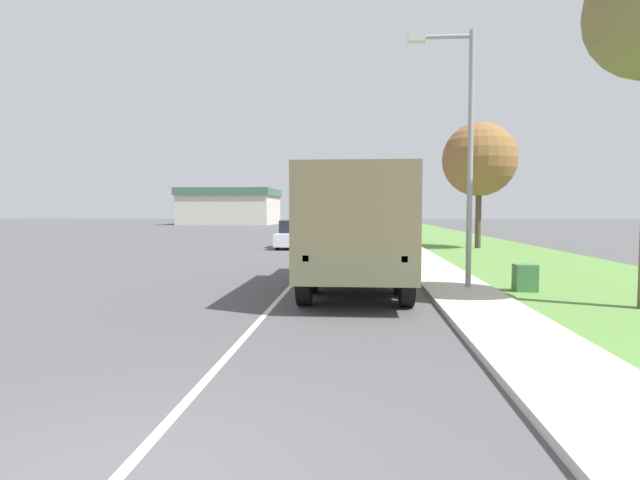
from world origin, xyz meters
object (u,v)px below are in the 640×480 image
Objects in this scene: car_third_ahead at (359,224)px; lamp_post at (462,135)px; car_second_ahead at (353,227)px; car_fourth_ahead at (332,221)px; military_truck at (356,226)px; car_nearest_ahead at (295,236)px.

car_third_ahead is 0.74× the size of lamp_post.
car_third_ahead reaches higher than car_second_ahead.
military_truck is at bearing -86.34° from car_fourth_ahead.
car_third_ahead reaches higher than car_fourth_ahead.
military_truck is at bearing 179.44° from lamp_post.
car_fourth_ahead is (-0.04, 41.07, 0.04)m from car_nearest_ahead.
car_fourth_ahead is at bearing 96.81° from car_second_ahead.
car_second_ahead reaches higher than car_nearest_ahead.
military_truck is 3.59m from lamp_post.
car_second_ahead is 29.41m from lamp_post.
car_nearest_ahead is 0.66× the size of lamp_post.
lamp_post reaches higher than car_fourth_ahead.
military_truck is 1.60× the size of car_third_ahead.
car_third_ahead reaches higher than car_nearest_ahead.
military_truck is 56.15m from car_fourth_ahead.
car_third_ahead is 1.12× the size of car_fourth_ahead.
car_third_ahead is (0.54, 11.66, 0.03)m from car_second_ahead.
lamp_post reaches higher than car_second_ahead.
car_nearest_ahead is at bearing 103.34° from military_truck.
military_truck is 1.78× the size of car_nearest_ahead.
car_second_ahead is at bearing 96.04° from lamp_post.
car_fourth_ahead is (-3.77, 15.34, -0.00)m from car_third_ahead.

